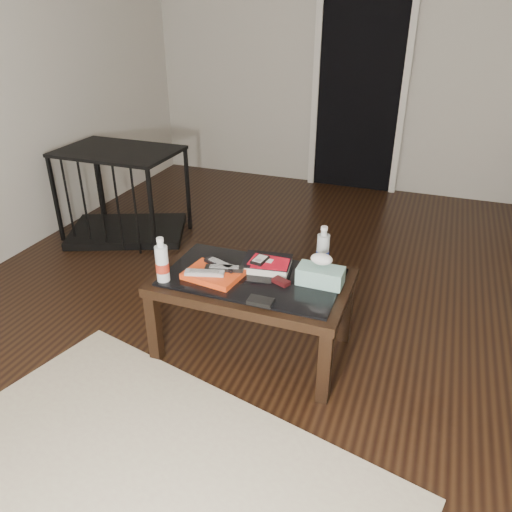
{
  "coord_description": "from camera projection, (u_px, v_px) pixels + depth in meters",
  "views": [
    {
      "loc": [
        0.4,
        -2.51,
        1.75
      ],
      "look_at": [
        -0.4,
        -0.35,
        0.55
      ],
      "focal_mm": 35.0,
      "sensor_mm": 36.0,
      "label": 1
    }
  ],
  "objects": [
    {
      "name": "ipod",
      "position": [
        260.0,
        260.0,
        2.62
      ],
      "size": [
        0.08,
        0.11,
        0.02
      ],
      "primitive_type": "cube",
      "rotation": [
        0.0,
        0.0,
        -0.13
      ],
      "color": "black",
      "rests_on": "dvd_mailers"
    },
    {
      "name": "remote_black_back",
      "position": [
        221.0,
        264.0,
        2.62
      ],
      "size": [
        0.2,
        0.12,
        0.02
      ],
      "primitive_type": "cube",
      "rotation": [
        0.0,
        0.0,
        -0.35
      ],
      "color": "black",
      "rests_on": "magazines"
    },
    {
      "name": "pet_crate",
      "position": [
        125.0,
        208.0,
        4.03
      ],
      "size": [
        1.06,
        0.9,
        0.71
      ],
      "rotation": [
        0.0,
        0.0,
        0.39
      ],
      "color": "black",
      "rests_on": "ground"
    },
    {
      "name": "room_shell",
      "position": [
        365.0,
        29.0,
        2.27
      ],
      "size": [
        5.0,
        5.0,
        5.0
      ],
      "color": "beige",
      "rests_on": "ground"
    },
    {
      "name": "dvd_mailers",
      "position": [
        268.0,
        261.0,
        2.63
      ],
      "size": [
        0.19,
        0.14,
        0.01
      ],
      "primitive_type": "cube",
      "rotation": [
        0.0,
        0.0,
        0.0
      ],
      "color": "red",
      "rests_on": "textbook"
    },
    {
      "name": "coffee_table",
      "position": [
        253.0,
        287.0,
        2.61
      ],
      "size": [
        1.0,
        0.6,
        0.46
      ],
      "color": "black",
      "rests_on": "ground"
    },
    {
      "name": "magazines",
      "position": [
        213.0,
        274.0,
        2.57
      ],
      "size": [
        0.31,
        0.25,
        0.03
      ],
      "primitive_type": "cube",
      "rotation": [
        0.0,
        0.0,
        -0.13
      ],
      "color": "#E74215",
      "rests_on": "coffee_table"
    },
    {
      "name": "remote_silver",
      "position": [
        205.0,
        273.0,
        2.53
      ],
      "size": [
        0.21,
        0.1,
        0.02
      ],
      "primitive_type": "cube",
      "rotation": [
        0.0,
        0.0,
        0.27
      ],
      "color": "#A6A7AB",
      "rests_on": "magazines"
    },
    {
      "name": "wallet",
      "position": [
        260.0,
        301.0,
        2.35
      ],
      "size": [
        0.12,
        0.07,
        0.02
      ],
      "primitive_type": "cube",
      "rotation": [
        0.0,
        0.0,
        0.0
      ],
      "color": "black",
      "rests_on": "coffee_table"
    },
    {
      "name": "textbook",
      "position": [
        267.0,
        264.0,
        2.65
      ],
      "size": [
        0.28,
        0.23,
        0.05
      ],
      "primitive_type": "cube",
      "rotation": [
        0.0,
        0.0,
        0.14
      ],
      "color": "black",
      "rests_on": "coffee_table"
    },
    {
      "name": "water_bottle_left",
      "position": [
        162.0,
        259.0,
        2.49
      ],
      "size": [
        0.08,
        0.08,
        0.24
      ],
      "primitive_type": "cylinder",
      "rotation": [
        0.0,
        0.0,
        0.22
      ],
      "color": "silver",
      "rests_on": "coffee_table"
    },
    {
      "name": "tissue_box",
      "position": [
        320.0,
        276.0,
        2.5
      ],
      "size": [
        0.23,
        0.12,
        0.09
      ],
      "primitive_type": "cube",
      "rotation": [
        0.0,
        0.0,
        -0.01
      ],
      "color": "#217B70",
      "rests_on": "coffee_table"
    },
    {
      "name": "doorway",
      "position": [
        360.0,
        83.0,
        4.72
      ],
      "size": [
        0.9,
        0.08,
        2.07
      ],
      "color": "black",
      "rests_on": "ground"
    },
    {
      "name": "remote_black_front",
      "position": [
        224.0,
        268.0,
        2.58
      ],
      "size": [
        0.21,
        0.1,
        0.02
      ],
      "primitive_type": "cube",
      "rotation": [
        0.0,
        0.0,
        0.26
      ],
      "color": "black",
      "rests_on": "magazines"
    },
    {
      "name": "ground",
      "position": [
        338.0,
        322.0,
        3.02
      ],
      "size": [
        5.0,
        5.0,
        0.0
      ],
      "primitive_type": "plane",
      "color": "black",
      "rests_on": "ground"
    },
    {
      "name": "water_bottle_right",
      "position": [
        323.0,
        247.0,
        2.61
      ],
      "size": [
        0.07,
        0.07,
        0.24
      ],
      "primitive_type": "cylinder",
      "rotation": [
        0.0,
        0.0,
        -0.13
      ],
      "color": "#B5BDC1",
      "rests_on": "coffee_table"
    },
    {
      "name": "flip_phone",
      "position": [
        281.0,
        282.0,
        2.51
      ],
      "size": [
        0.1,
        0.08,
        0.02
      ],
      "primitive_type": "cube",
      "rotation": [
        0.0,
        0.0,
        -0.42
      ],
      "color": "black",
      "rests_on": "coffee_table"
    }
  ]
}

